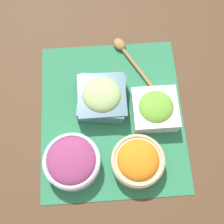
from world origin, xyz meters
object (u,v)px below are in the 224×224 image
at_px(lettuce_bowl, 155,108).
at_px(carrot_bowl, 138,161).
at_px(wooden_spoon, 127,55).
at_px(onion_bowl, 72,162).
at_px(cucumber_bowl, 102,97).

bearing_deg(lettuce_bowl, carrot_bowl, -23.23).
bearing_deg(wooden_spoon, carrot_bowl, -0.40).
distance_m(carrot_bowl, onion_bowl, 0.19).
distance_m(onion_bowl, wooden_spoon, 0.41).
relative_size(onion_bowl, wooden_spoon, 0.76).
xyz_separation_m(cucumber_bowl, carrot_bowl, (0.21, 0.09, -0.01)).
height_order(lettuce_bowl, onion_bowl, onion_bowl).
relative_size(carrot_bowl, lettuce_bowl, 1.12).
bearing_deg(cucumber_bowl, wooden_spoon, 150.14).
relative_size(lettuce_bowl, onion_bowl, 0.84).
bearing_deg(onion_bowl, carrot_bowl, 86.66).
bearing_deg(carrot_bowl, wooden_spoon, 179.60).
relative_size(cucumber_bowl, wooden_spoon, 0.75).
bearing_deg(onion_bowl, wooden_spoon, 151.85).
bearing_deg(onion_bowl, lettuce_bowl, 120.15).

